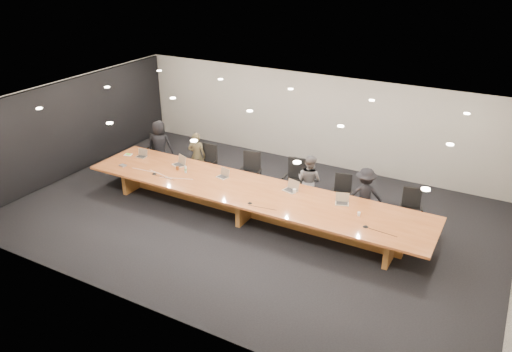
{
  "coord_description": "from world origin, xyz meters",
  "views": [
    {
      "loc": [
        5.44,
        -9.57,
        6.21
      ],
      "look_at": [
        0.0,
        0.3,
        1.0
      ],
      "focal_mm": 35.0,
      "sensor_mm": 36.0,
      "label": 1
    }
  ],
  "objects_px": {
    "chair_left": "(206,163)",
    "mic_left": "(154,173)",
    "chair_mid_right": "(294,180)",
    "mic_right": "(366,226)",
    "chair_far_left": "(152,152)",
    "conference_table": "(250,198)",
    "laptop_e": "(342,199)",
    "chair_far_right": "(411,210)",
    "av_box": "(123,165)",
    "laptop_a": "(141,153)",
    "person_c": "(309,181)",
    "laptop_c": "(222,173)",
    "laptop_d": "(290,186)",
    "paper_cup_near": "(294,191)",
    "person_a": "(160,145)",
    "amber_mug": "(178,168)",
    "chair_mid_left": "(250,173)",
    "person_d": "(365,195)",
    "water_bottle": "(186,169)",
    "person_b": "(197,156)",
    "paper_cup_far": "(359,214)",
    "chair_right": "(341,194)"
  },
  "relations": [
    {
      "from": "chair_far_right",
      "to": "laptop_a",
      "type": "bearing_deg",
      "value": 174.07
    },
    {
      "from": "person_c",
      "to": "conference_table",
      "type": "bearing_deg",
      "value": 61.24
    },
    {
      "from": "paper_cup_near",
      "to": "person_a",
      "type": "bearing_deg",
      "value": 169.4
    },
    {
      "from": "laptop_d",
      "to": "av_box",
      "type": "xyz_separation_m",
      "value": [
        -4.66,
        -0.82,
        -0.12
      ]
    },
    {
      "from": "conference_table",
      "to": "mic_right",
      "type": "relative_size",
      "value": 71.16
    },
    {
      "from": "person_c",
      "to": "mic_left",
      "type": "relative_size",
      "value": 11.25
    },
    {
      "from": "water_bottle",
      "to": "mic_right",
      "type": "relative_size",
      "value": 1.5
    },
    {
      "from": "chair_far_right",
      "to": "laptop_d",
      "type": "xyz_separation_m",
      "value": [
        -2.74,
        -0.9,
        0.37
      ]
    },
    {
      "from": "chair_far_left",
      "to": "laptop_a",
      "type": "distance_m",
      "value": 1.0
    },
    {
      "from": "chair_left",
      "to": "mic_left",
      "type": "bearing_deg",
      "value": -107.03
    },
    {
      "from": "chair_mid_left",
      "to": "person_a",
      "type": "relative_size",
      "value": 0.76
    },
    {
      "from": "laptop_c",
      "to": "paper_cup_far",
      "type": "xyz_separation_m",
      "value": [
        3.75,
        -0.24,
        -0.07
      ]
    },
    {
      "from": "chair_far_right",
      "to": "paper_cup_far",
      "type": "distance_m",
      "value": 1.58
    },
    {
      "from": "paper_cup_near",
      "to": "av_box",
      "type": "relative_size",
      "value": 0.56
    },
    {
      "from": "chair_mid_left",
      "to": "water_bottle",
      "type": "height_order",
      "value": "chair_mid_left"
    },
    {
      "from": "person_d",
      "to": "person_b",
      "type": "bearing_deg",
      "value": -20.65
    },
    {
      "from": "chair_far_right",
      "to": "amber_mug",
      "type": "height_order",
      "value": "chair_far_right"
    },
    {
      "from": "chair_far_left",
      "to": "laptop_a",
      "type": "height_order",
      "value": "chair_far_left"
    },
    {
      "from": "water_bottle",
      "to": "paper_cup_far",
      "type": "xyz_separation_m",
      "value": [
        4.75,
        -0.02,
        -0.05
      ]
    },
    {
      "from": "av_box",
      "to": "chair_mid_left",
      "type": "bearing_deg",
      "value": 34.1
    },
    {
      "from": "chair_mid_right",
      "to": "person_c",
      "type": "xyz_separation_m",
      "value": [
        0.46,
        -0.08,
        0.13
      ]
    },
    {
      "from": "laptop_c",
      "to": "laptop_d",
      "type": "bearing_deg",
      "value": 17.49
    },
    {
      "from": "laptop_d",
      "to": "amber_mug",
      "type": "distance_m",
      "value": 3.2
    },
    {
      "from": "person_c",
      "to": "paper_cup_near",
      "type": "relative_size",
      "value": 13.73
    },
    {
      "from": "chair_left",
      "to": "chair_mid_right",
      "type": "height_order",
      "value": "chair_mid_right"
    },
    {
      "from": "person_c",
      "to": "person_d",
      "type": "bearing_deg",
      "value": -170.64
    },
    {
      "from": "conference_table",
      "to": "paper_cup_far",
      "type": "height_order",
      "value": "paper_cup_far"
    },
    {
      "from": "person_b",
      "to": "laptop_d",
      "type": "distance_m",
      "value": 3.47
    },
    {
      "from": "person_a",
      "to": "amber_mug",
      "type": "xyz_separation_m",
      "value": [
        1.55,
        -1.18,
        0.04
      ]
    },
    {
      "from": "chair_left",
      "to": "laptop_a",
      "type": "relative_size",
      "value": 3.88
    },
    {
      "from": "laptop_d",
      "to": "chair_mid_right",
      "type": "bearing_deg",
      "value": 123.37
    },
    {
      "from": "chair_left",
      "to": "chair_far_left",
      "type": "bearing_deg",
      "value": -178.31
    },
    {
      "from": "person_b",
      "to": "mic_right",
      "type": "distance_m",
      "value": 5.75
    },
    {
      "from": "laptop_e",
      "to": "mic_left",
      "type": "height_order",
      "value": "laptop_e"
    },
    {
      "from": "chair_mid_right",
      "to": "person_b",
      "type": "xyz_separation_m",
      "value": [
        -3.06,
        -0.09,
        0.12
      ]
    },
    {
      "from": "chair_mid_right",
      "to": "chair_right",
      "type": "height_order",
      "value": "chair_mid_right"
    },
    {
      "from": "laptop_d",
      "to": "paper_cup_near",
      "type": "distance_m",
      "value": 0.16
    },
    {
      "from": "person_a",
      "to": "mic_right",
      "type": "relative_size",
      "value": 12.07
    },
    {
      "from": "chair_left",
      "to": "chair_right",
      "type": "relative_size",
      "value": 1.09
    },
    {
      "from": "chair_far_right",
      "to": "water_bottle",
      "type": "xyz_separation_m",
      "value": [
        -5.63,
        -1.26,
        0.33
      ]
    },
    {
      "from": "laptop_a",
      "to": "paper_cup_far",
      "type": "height_order",
      "value": "laptop_a"
    },
    {
      "from": "chair_far_right",
      "to": "laptop_c",
      "type": "distance_m",
      "value": 4.75
    },
    {
      "from": "chair_mid_right",
      "to": "mic_right",
      "type": "distance_m",
      "value": 3.0
    },
    {
      "from": "chair_far_left",
      "to": "chair_mid_left",
      "type": "height_order",
      "value": "chair_mid_left"
    },
    {
      "from": "chair_far_right",
      "to": "av_box",
      "type": "bearing_deg",
      "value": 179.47
    },
    {
      "from": "person_d",
      "to": "laptop_e",
      "type": "bearing_deg",
      "value": 50.56
    },
    {
      "from": "laptop_e",
      "to": "chair_left",
      "type": "bearing_deg",
      "value": 151.2
    },
    {
      "from": "chair_far_right",
      "to": "person_c",
      "type": "distance_m",
      "value": 2.6
    },
    {
      "from": "person_c",
      "to": "water_bottle",
      "type": "xyz_separation_m",
      "value": [
        -3.03,
        -1.2,
        0.14
      ]
    },
    {
      "from": "chair_mid_right",
      "to": "water_bottle",
      "type": "bearing_deg",
      "value": -160.51
    }
  ]
}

